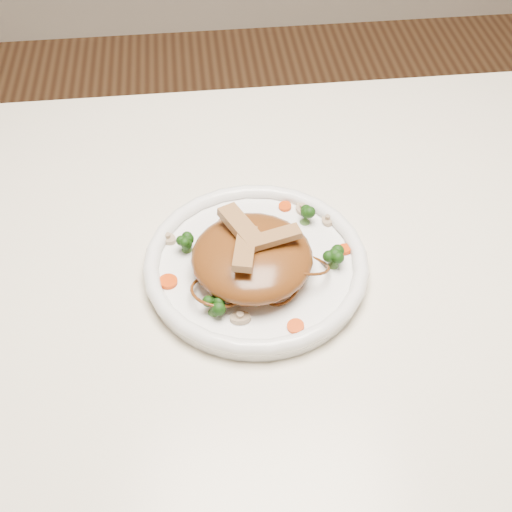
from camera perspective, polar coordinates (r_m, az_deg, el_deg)
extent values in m
plane|color=#4E2D1B|center=(1.49, 2.05, -20.14)|extent=(4.00, 4.00, 0.00)
cube|color=white|center=(0.87, 3.31, -1.18)|extent=(1.20, 0.80, 0.04)
cylinder|color=white|center=(0.83, 0.00, -1.03)|extent=(0.35, 0.35, 0.02)
ellipsoid|color=#613012|center=(0.80, -0.34, -0.08)|extent=(0.20, 0.20, 0.05)
cube|color=#A3824D|center=(0.78, 1.68, 1.64)|extent=(0.06, 0.03, 0.01)
cube|color=#A3824D|center=(0.79, -1.22, 2.46)|extent=(0.06, 0.08, 0.01)
cube|color=#A3824D|center=(0.76, -0.97, 0.66)|extent=(0.04, 0.07, 0.01)
cylinder|color=#E44608|center=(0.90, 2.51, 4.28)|extent=(0.02, 0.02, 0.00)
cylinder|color=#E44608|center=(0.81, -7.56, -2.19)|extent=(0.03, 0.03, 0.00)
cylinder|color=#E44608|center=(0.85, 7.63, 0.58)|extent=(0.02, 0.02, 0.00)
cylinder|color=#E44608|center=(0.87, -2.35, 2.90)|extent=(0.02, 0.02, 0.00)
cylinder|color=#E44608|center=(0.76, 3.43, -6.07)|extent=(0.02, 0.02, 0.00)
cylinder|color=#BEA88E|center=(0.77, -1.36, -5.36)|extent=(0.03, 0.03, 0.01)
cylinder|color=#BEA88E|center=(0.88, 6.17, 3.09)|extent=(0.02, 0.02, 0.01)
cylinder|color=#BEA88E|center=(0.86, -7.59, 1.50)|extent=(0.03, 0.03, 0.01)
cylinder|color=#BEA88E|center=(0.89, 4.00, 4.07)|extent=(0.03, 0.03, 0.01)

